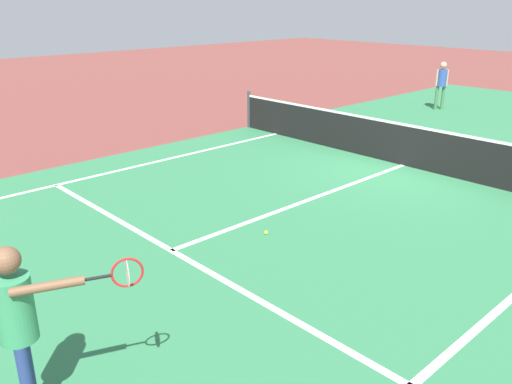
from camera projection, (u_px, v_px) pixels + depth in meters
ground_plane at (403, 165)px, 12.13m from camera, size 60.00×60.00×0.00m
court_surface_inbounds at (403, 165)px, 12.13m from camera, size 10.62×24.40×0.00m
line_sideline_left at (77, 180)px, 11.12m from camera, size 0.10×11.89×0.01m
line_sideline_right at (434, 366)px, 5.49m from camera, size 0.10×11.89×0.01m
line_service_near at (171, 250)px, 8.01m from camera, size 8.22×0.10×0.01m
line_center_service at (311, 199)px, 10.07m from camera, size 0.10×6.40×0.01m
net at (405, 144)px, 11.96m from camera, size 10.57×0.09×1.07m
player_near at (20, 316)px, 4.47m from camera, size 0.82×1.09×1.72m
player_far at (442, 81)px, 17.91m from camera, size 0.32×0.33×1.61m
tennis_ball_mid_court at (266, 233)px, 8.56m from camera, size 0.07×0.07×0.07m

